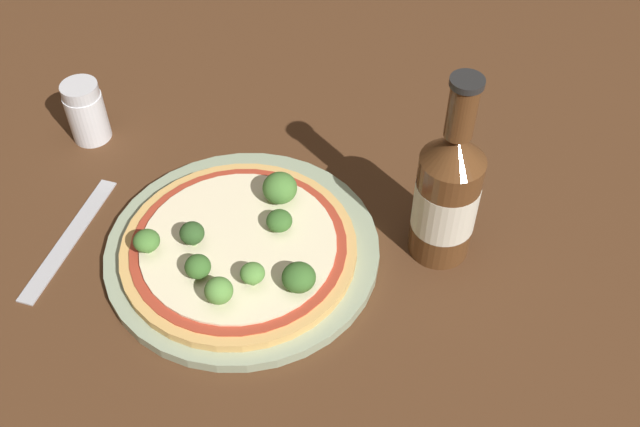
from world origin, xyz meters
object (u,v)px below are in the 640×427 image
pepper_shaker (86,112)px  pizza (239,247)px  beer_bottle (447,194)px  fork (69,238)px

pepper_shaker → pizza: bearing=-28.0°
beer_bottle → fork: 0.39m
pizza → pepper_shaker: (-0.23, 0.12, 0.02)m
fork → beer_bottle: bearing=-74.7°
pepper_shaker → beer_bottle: bearing=-6.8°
beer_bottle → pizza: bearing=-158.4°
pizza → pepper_shaker: size_ratio=3.14×
beer_bottle → fork: size_ratio=1.23×
pizza → fork: 0.18m
pizza → beer_bottle: bearing=21.6°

